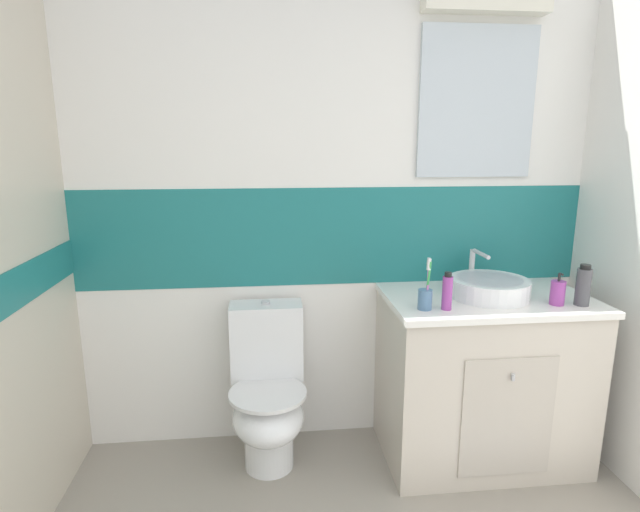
{
  "coord_description": "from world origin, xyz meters",
  "views": [
    {
      "loc": [
        -0.35,
        -0.11,
        1.57
      ],
      "look_at": [
        -0.12,
        1.99,
        1.09
      ],
      "focal_mm": 28.28,
      "sensor_mm": 36.0,
      "label": 1
    }
  ],
  "objects_px": {
    "toilet": "(268,393)",
    "mouthwash_bottle": "(583,286)",
    "sink_basin": "(489,287)",
    "toothbrush_cup": "(425,297)",
    "soap_dispenser": "(558,293)",
    "deodorant_spray_can": "(447,292)"
  },
  "relations": [
    {
      "from": "sink_basin",
      "to": "deodorant_spray_can",
      "type": "distance_m",
      "value": 0.31
    },
    {
      "from": "toothbrush_cup",
      "to": "soap_dispenser",
      "type": "bearing_deg",
      "value": -0.08
    },
    {
      "from": "toilet",
      "to": "mouthwash_bottle",
      "type": "height_order",
      "value": "mouthwash_bottle"
    },
    {
      "from": "sink_basin",
      "to": "toilet",
      "type": "xyz_separation_m",
      "value": [
        -1.06,
        0.06,
        -0.53
      ]
    },
    {
      "from": "sink_basin",
      "to": "toothbrush_cup",
      "type": "bearing_deg",
      "value": -157.61
    },
    {
      "from": "sink_basin",
      "to": "toothbrush_cup",
      "type": "relative_size",
      "value": 1.8
    },
    {
      "from": "sink_basin",
      "to": "soap_dispenser",
      "type": "height_order",
      "value": "sink_basin"
    },
    {
      "from": "toilet",
      "to": "mouthwash_bottle",
      "type": "distance_m",
      "value": 1.55
    },
    {
      "from": "mouthwash_bottle",
      "to": "deodorant_spray_can",
      "type": "height_order",
      "value": "mouthwash_bottle"
    },
    {
      "from": "toilet",
      "to": "deodorant_spray_can",
      "type": "relative_size",
      "value": 4.72
    },
    {
      "from": "toilet",
      "to": "deodorant_spray_can",
      "type": "xyz_separation_m",
      "value": [
        0.8,
        -0.22,
        0.56
      ]
    },
    {
      "from": "sink_basin",
      "to": "toilet",
      "type": "relative_size",
      "value": 0.52
    },
    {
      "from": "toilet",
      "to": "soap_dispenser",
      "type": "xyz_separation_m",
      "value": [
        1.32,
        -0.21,
        0.54
      ]
    },
    {
      "from": "soap_dispenser",
      "to": "deodorant_spray_can",
      "type": "xyz_separation_m",
      "value": [
        -0.52,
        -0.01,
        0.02
      ]
    },
    {
      "from": "deodorant_spray_can",
      "to": "toothbrush_cup",
      "type": "bearing_deg",
      "value": 171.98
    },
    {
      "from": "soap_dispenser",
      "to": "toothbrush_cup",
      "type": "bearing_deg",
      "value": 179.92
    },
    {
      "from": "sink_basin",
      "to": "soap_dispenser",
      "type": "relative_size",
      "value": 2.75
    },
    {
      "from": "sink_basin",
      "to": "mouthwash_bottle",
      "type": "height_order",
      "value": "sink_basin"
    },
    {
      "from": "toilet",
      "to": "soap_dispenser",
      "type": "height_order",
      "value": "soap_dispenser"
    },
    {
      "from": "toothbrush_cup",
      "to": "soap_dispenser",
      "type": "height_order",
      "value": "toothbrush_cup"
    },
    {
      "from": "soap_dispenser",
      "to": "deodorant_spray_can",
      "type": "height_order",
      "value": "deodorant_spray_can"
    },
    {
      "from": "soap_dispenser",
      "to": "toilet",
      "type": "bearing_deg",
      "value": 170.85
    }
  ]
}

